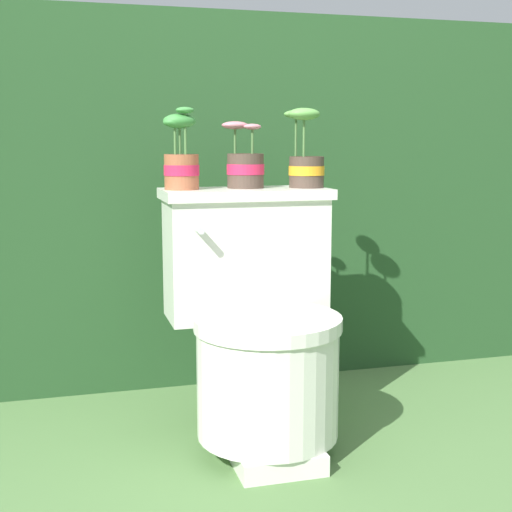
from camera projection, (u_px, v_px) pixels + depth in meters
name	position (u px, v px, depth m)	size (l,w,h in m)	color
ground_plane	(266.00, 450.00, 2.00)	(12.00, 12.00, 0.00)	#4C703D
hedge_backdrop	(194.00, 194.00, 2.89)	(3.28, 0.90, 1.29)	#234723
toilet	(258.00, 327.00, 2.02)	(0.49, 0.55, 0.72)	silver
potted_plant_left	(181.00, 160.00, 2.03)	(0.11, 0.11, 0.23)	#9E5638
potted_plant_midleft	(245.00, 166.00, 2.11)	(0.12, 0.11, 0.20)	#47382D
potted_plant_middle	(306.00, 160.00, 2.12)	(0.12, 0.12, 0.23)	#47382D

